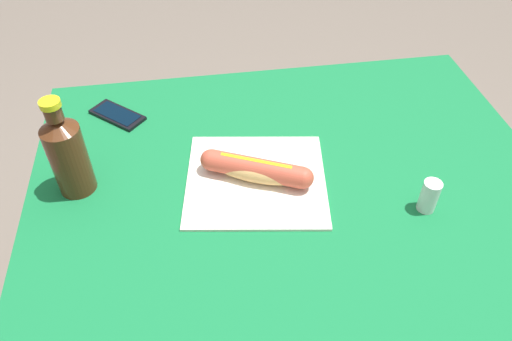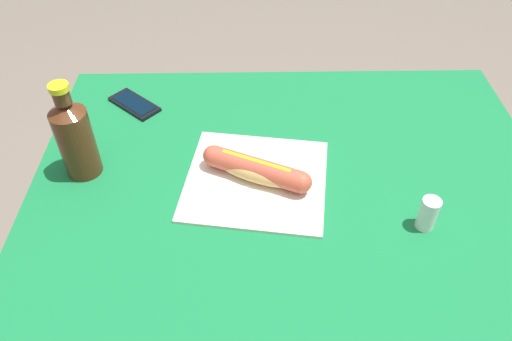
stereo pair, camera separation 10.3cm
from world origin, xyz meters
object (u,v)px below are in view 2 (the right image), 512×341
at_px(hot_dog, 256,169).
at_px(cell_phone, 134,104).
at_px(salt_shaker, 428,214).
at_px(soda_bottle, 75,137).

xyz_separation_m(hot_dog, cell_phone, (0.30, -0.27, -0.03)).
bearing_deg(hot_dog, salt_shaker, 158.05).
distance_m(cell_phone, salt_shaker, 0.75).
distance_m(hot_dog, cell_phone, 0.41).
height_order(hot_dog, salt_shaker, salt_shaker).
bearing_deg(cell_phone, soda_bottle, 73.71).
xyz_separation_m(cell_phone, salt_shaker, (-0.62, 0.40, 0.03)).
relative_size(soda_bottle, salt_shaker, 3.10).
xyz_separation_m(hot_dog, salt_shaker, (-0.32, 0.13, 0.00)).
xyz_separation_m(hot_dog, soda_bottle, (0.37, -0.04, 0.06)).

